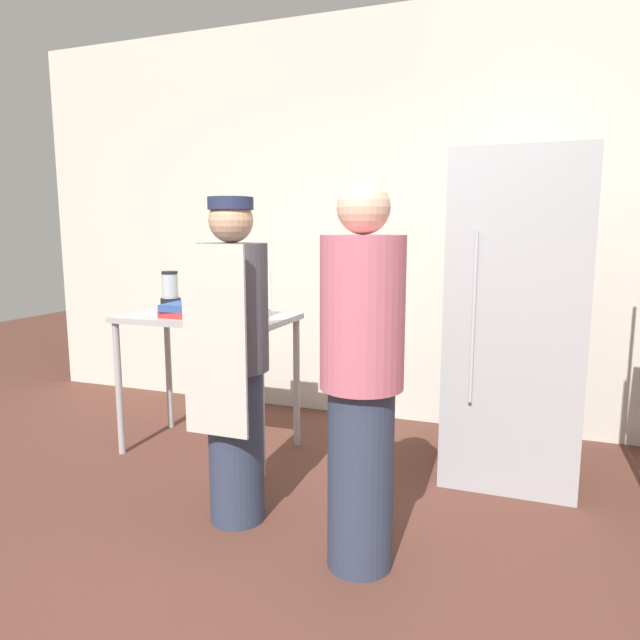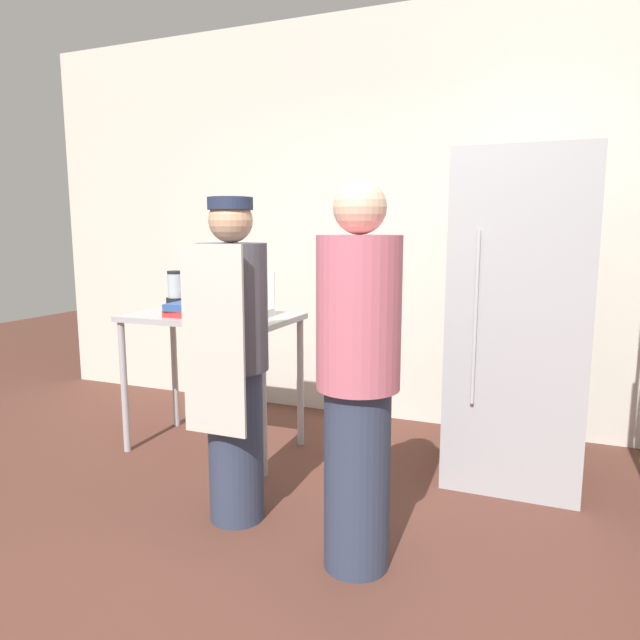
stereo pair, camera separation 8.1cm
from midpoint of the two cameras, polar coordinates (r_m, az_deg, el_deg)
The scene contains 9 objects.
ground_plane at distance 2.54m, azimuth -6.82°, elevation -25.65°, with size 14.00×14.00×0.00m, color brown.
back_wall at distance 4.35m, azimuth 7.47°, elevation 9.75°, with size 6.40×0.12×3.02m, color silver.
refrigerator at distance 3.47m, azimuth 18.29°, elevation 0.10°, with size 0.73×0.74×1.87m.
prep_counter at distance 3.77m, azimuth -11.75°, elevation -1.25°, with size 1.10×0.62×0.90m.
donut_box at distance 3.60m, azimuth -8.05°, elevation 1.05°, with size 0.25×0.24×0.28m.
blender_pitcher at distance 4.05m, azimuth -15.30°, elevation 2.65°, with size 0.14×0.14×0.27m.
binder_stack at distance 3.70m, azimuth -13.77°, elevation 0.98°, with size 0.29×0.27×0.08m.
person_baker at distance 2.80m, azimuth -9.45°, elevation -3.79°, with size 0.34×0.36×1.60m.
person_customer at distance 2.38m, azimuth 3.20°, elevation -5.80°, with size 0.35×0.35×1.64m.
Camera 1 is at (0.94, -1.87, 1.44)m, focal length 32.00 mm.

